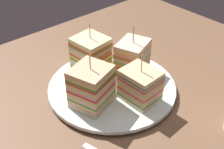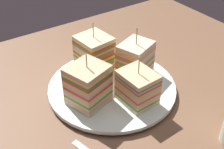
{
  "view_description": "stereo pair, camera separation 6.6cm",
  "coord_description": "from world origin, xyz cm",
  "px_view_note": "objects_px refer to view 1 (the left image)",
  "views": [
    {
      "loc": [
        -35.25,
        -40.08,
        43.08
      ],
      "look_at": [
        0.0,
        0.0,
        4.48
      ],
      "focal_mm": 48.21,
      "sensor_mm": 36.0,
      "label": 1
    },
    {
      "loc": [
        -30.05,
        -44.11,
        43.08
      ],
      "look_at": [
        0.0,
        0.0,
        4.48
      ],
      "focal_mm": 48.21,
      "sensor_mm": 36.0,
      "label": 2
    }
  ],
  "objects_px": {
    "sandwich_wedge_0": "(91,56)",
    "sandwich_wedge_3": "(132,57)",
    "sandwich_wedge_2": "(140,85)",
    "plate": "(112,87)",
    "sandwich_wedge_1": "(91,87)"
  },
  "relations": [
    {
      "from": "sandwich_wedge_0",
      "to": "plate",
      "type": "bearing_deg",
      "value": -6.06
    },
    {
      "from": "sandwich_wedge_0",
      "to": "sandwich_wedge_3",
      "type": "distance_m",
      "value": 0.1
    },
    {
      "from": "sandwich_wedge_2",
      "to": "sandwich_wedge_3",
      "type": "xyz_separation_m",
      "value": [
        0.06,
        0.08,
        0.0
      ]
    },
    {
      "from": "plate",
      "to": "sandwich_wedge_0",
      "type": "relative_size",
      "value": 2.26
    },
    {
      "from": "sandwich_wedge_1",
      "to": "sandwich_wedge_2",
      "type": "relative_size",
      "value": 1.1
    },
    {
      "from": "sandwich_wedge_0",
      "to": "sandwich_wedge_2",
      "type": "height_order",
      "value": "sandwich_wedge_0"
    },
    {
      "from": "sandwich_wedge_1",
      "to": "sandwich_wedge_2",
      "type": "height_order",
      "value": "sandwich_wedge_1"
    },
    {
      "from": "sandwich_wedge_3",
      "to": "sandwich_wedge_0",
      "type": "bearing_deg",
      "value": -60.82
    },
    {
      "from": "sandwich_wedge_0",
      "to": "sandwich_wedge_2",
      "type": "bearing_deg",
      "value": -0.75
    },
    {
      "from": "sandwich_wedge_1",
      "to": "plate",
      "type": "bearing_deg",
      "value": -3.41
    },
    {
      "from": "sandwich_wedge_3",
      "to": "plate",
      "type": "bearing_deg",
      "value": -11.94
    },
    {
      "from": "sandwich_wedge_0",
      "to": "sandwich_wedge_2",
      "type": "relative_size",
      "value": 1.17
    },
    {
      "from": "sandwich_wedge_2",
      "to": "sandwich_wedge_0",
      "type": "bearing_deg",
      "value": 3.06
    },
    {
      "from": "sandwich_wedge_1",
      "to": "sandwich_wedge_3",
      "type": "distance_m",
      "value": 0.15
    },
    {
      "from": "sandwich_wedge_1",
      "to": "sandwich_wedge_2",
      "type": "xyz_separation_m",
      "value": [
        0.08,
        -0.05,
        -0.01
      ]
    }
  ]
}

